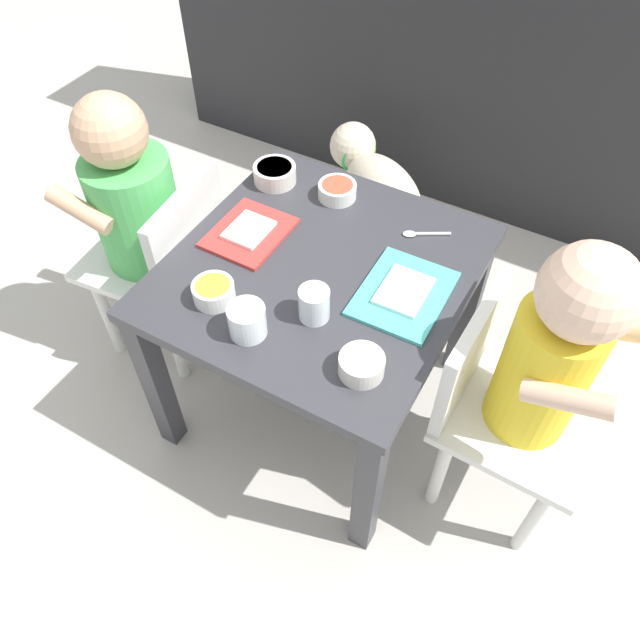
{
  "coord_description": "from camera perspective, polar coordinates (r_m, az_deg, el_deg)",
  "views": [
    {
      "loc": [
        0.42,
        -0.74,
        1.31
      ],
      "look_at": [
        0.0,
        0.0,
        0.3
      ],
      "focal_mm": 34.42,
      "sensor_mm": 36.0,
      "label": 1
    }
  ],
  "objects": [
    {
      "name": "water_cup_right",
      "position": [
        1.08,
        -6.77,
        -0.21
      ],
      "size": [
        0.07,
        0.07,
        0.06
      ],
      "color": "white",
      "rests_on": "dining_table"
    },
    {
      "name": "ground_plane",
      "position": [
        1.56,
        -0.0,
        -7.13
      ],
      "size": [
        7.0,
        7.0,
        0.0
      ],
      "primitive_type": "plane",
      "color": "#B2ADA3"
    },
    {
      "name": "seated_child_left",
      "position": [
        1.42,
        -16.53,
        10.02
      ],
      "size": [
        0.31,
        0.31,
        0.7
      ],
      "color": "silver",
      "rests_on": "ground"
    },
    {
      "name": "veggie_bowl_far",
      "position": [
        1.4,
        -4.23,
        13.44
      ],
      "size": [
        0.09,
        0.09,
        0.04
      ],
      "color": "silver",
      "rests_on": "dining_table"
    },
    {
      "name": "kitchen_cabinet_back",
      "position": [
        2.01,
        15.79,
        22.9
      ],
      "size": [
        2.06,
        0.3,
        0.91
      ],
      "primitive_type": "cube",
      "color": "#232326",
      "rests_on": "ground"
    },
    {
      "name": "spoon_by_left_tray",
      "position": [
        1.28,
        9.42,
        7.92
      ],
      "size": [
        0.09,
        0.06,
        0.01
      ],
      "color": "silver",
      "rests_on": "dining_table"
    },
    {
      "name": "veggie_bowl_near",
      "position": [
        1.15,
        -9.86,
        2.64
      ],
      "size": [
        0.08,
        0.08,
        0.04
      ],
      "color": "white",
      "rests_on": "dining_table"
    },
    {
      "name": "water_cup_left",
      "position": [
        1.09,
        -0.55,
        1.35
      ],
      "size": [
        0.06,
        0.06,
        0.06
      ],
      "color": "white",
      "rests_on": "dining_table"
    },
    {
      "name": "seated_child_right",
      "position": [
        1.12,
        19.92,
        -3.77
      ],
      "size": [
        0.29,
        0.29,
        0.73
      ],
      "color": "silver",
      "rests_on": "ground"
    },
    {
      "name": "dining_table",
      "position": [
        1.26,
        -0.0,
        2.43
      ],
      "size": [
        0.57,
        0.59,
        0.46
      ],
      "color": "#333338",
      "rests_on": "ground"
    },
    {
      "name": "dog",
      "position": [
        1.85,
        5.2,
        12.67
      ],
      "size": [
        0.4,
        0.33,
        0.31
      ],
      "color": "beige",
      "rests_on": "ground"
    },
    {
      "name": "cereal_bowl_left_side",
      "position": [
        1.02,
        3.88,
        -4.15
      ],
      "size": [
        0.08,
        0.08,
        0.04
      ],
      "color": "silver",
      "rests_on": "dining_table"
    },
    {
      "name": "food_tray_right",
      "position": [
        1.16,
        7.77,
        2.51
      ],
      "size": [
        0.16,
        0.2,
        0.02
      ],
      "color": "#4CC6BC",
      "rests_on": "dining_table"
    },
    {
      "name": "cereal_bowl_right_side",
      "position": [
        1.35,
        1.62,
        11.97
      ],
      "size": [
        0.08,
        0.08,
        0.03
      ],
      "color": "white",
      "rests_on": "dining_table"
    },
    {
      "name": "food_tray_left",
      "position": [
        1.27,
        -6.61,
        8.13
      ],
      "size": [
        0.14,
        0.17,
        0.02
      ],
      "color": "red",
      "rests_on": "dining_table"
    }
  ]
}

